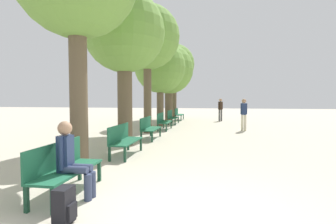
% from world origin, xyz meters
% --- Properties ---
extents(ground_plane, '(80.00, 80.00, 0.00)m').
position_xyz_m(ground_plane, '(0.00, 0.00, 0.00)').
color(ground_plane, beige).
extents(bench_row_0, '(0.52, 1.64, 0.89)m').
position_xyz_m(bench_row_0, '(-2.19, 0.52, 0.50)').
color(bench_row_0, '#1E6042').
rests_on(bench_row_0, ground_plane).
extents(bench_row_1, '(0.52, 1.64, 0.89)m').
position_xyz_m(bench_row_1, '(-2.19, 3.65, 0.50)').
color(bench_row_1, '#1E6042').
rests_on(bench_row_1, ground_plane).
extents(bench_row_2, '(0.52, 1.64, 0.89)m').
position_xyz_m(bench_row_2, '(-2.19, 6.78, 0.50)').
color(bench_row_2, '#1E6042').
rests_on(bench_row_2, ground_plane).
extents(bench_row_3, '(0.52, 1.64, 0.89)m').
position_xyz_m(bench_row_3, '(-2.19, 9.92, 0.50)').
color(bench_row_3, '#1E6042').
rests_on(bench_row_3, ground_plane).
extents(bench_row_4, '(0.52, 1.64, 0.89)m').
position_xyz_m(bench_row_4, '(-2.19, 13.05, 0.50)').
color(bench_row_4, '#1E6042').
rests_on(bench_row_4, ground_plane).
extents(bench_row_5, '(0.52, 1.64, 0.89)m').
position_xyz_m(bench_row_5, '(-2.19, 16.18, 0.50)').
color(bench_row_5, '#1E6042').
rests_on(bench_row_5, ground_plane).
extents(tree_row_1, '(2.85, 2.85, 5.43)m').
position_xyz_m(tree_row_1, '(-2.69, 5.31, 3.91)').
color(tree_row_1, brown).
rests_on(tree_row_1, ground_plane).
extents(tree_row_2, '(3.08, 3.08, 6.11)m').
position_xyz_m(tree_row_2, '(-2.69, 8.61, 4.52)').
color(tree_row_2, brown).
rests_on(tree_row_2, ground_plane).
extents(tree_row_3, '(3.03, 3.03, 5.02)m').
position_xyz_m(tree_row_3, '(-2.69, 11.72, 3.47)').
color(tree_row_3, brown).
rests_on(tree_row_3, ground_plane).
extents(tree_row_4, '(3.48, 3.48, 5.46)m').
position_xyz_m(tree_row_4, '(-2.69, 14.83, 3.68)').
color(tree_row_4, brown).
rests_on(tree_row_4, ground_plane).
extents(tree_row_5, '(3.27, 3.27, 6.05)m').
position_xyz_m(tree_row_5, '(-2.69, 17.48, 4.38)').
color(tree_row_5, brown).
rests_on(tree_row_5, ground_plane).
extents(person_seated, '(0.61, 0.35, 1.29)m').
position_xyz_m(person_seated, '(-1.94, 0.39, 0.68)').
color(person_seated, '#384260').
rests_on(person_seated, ground_plane).
extents(backpack, '(0.24, 0.28, 0.49)m').
position_xyz_m(backpack, '(-1.56, -0.47, 0.24)').
color(backpack, black).
rests_on(backpack, ground_plane).
extents(pedestrian_near, '(0.33, 0.29, 1.65)m').
position_xyz_m(pedestrian_near, '(0.97, 15.83, 0.95)').
color(pedestrian_near, '#4C4C4C').
rests_on(pedestrian_near, ground_plane).
extents(pedestrian_mid, '(0.33, 0.22, 1.64)m').
position_xyz_m(pedestrian_mid, '(1.97, 10.20, 0.94)').
color(pedestrian_mid, beige).
rests_on(pedestrian_mid, ground_plane).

